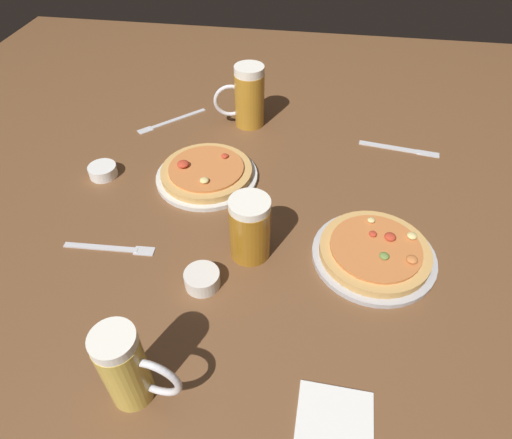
# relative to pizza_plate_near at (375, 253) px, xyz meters

# --- Properties ---
(ground_plane) EXTENTS (2.40, 2.40, 0.03)m
(ground_plane) POSITION_rel_pizza_plate_near_xyz_m (-0.27, 0.06, -0.03)
(ground_plane) COLOR brown
(pizza_plate_near) EXTENTS (0.27, 0.27, 0.05)m
(pizza_plate_near) POSITION_rel_pizza_plate_near_xyz_m (0.00, 0.00, 0.00)
(pizza_plate_near) COLOR #B2B2B7
(pizza_plate_near) RESTS_ON ground_plane
(pizza_plate_far) EXTENTS (0.26, 0.26, 0.05)m
(pizza_plate_far) POSITION_rel_pizza_plate_near_xyz_m (-0.42, 0.21, -0.00)
(pizza_plate_far) COLOR silver
(pizza_plate_far) RESTS_ON ground_plane
(beer_mug_dark) EXTENTS (0.10, 0.13, 0.15)m
(beer_mug_dark) POSITION_rel_pizza_plate_near_xyz_m (-0.27, -0.02, 0.06)
(beer_mug_dark) COLOR #9E6619
(beer_mug_dark) RESTS_ON ground_plane
(beer_mug_amber) EXTENTS (0.13, 0.07, 0.17)m
(beer_mug_amber) POSITION_rel_pizza_plate_near_xyz_m (-0.40, -0.36, 0.07)
(beer_mug_amber) COLOR gold
(beer_mug_amber) RESTS_ON ground_plane
(beer_mug_pale) EXTENTS (0.15, 0.09, 0.18)m
(beer_mug_pale) POSITION_rel_pizza_plate_near_xyz_m (-0.36, 0.50, 0.07)
(beer_mug_pale) COLOR #B27A23
(beer_mug_pale) RESTS_ON ground_plane
(ramekin_sauce) EXTENTS (0.07, 0.07, 0.03)m
(ramekin_sauce) POSITION_rel_pizza_plate_near_xyz_m (-0.69, 0.18, -0.00)
(ramekin_sauce) COLOR white
(ramekin_sauce) RESTS_ON ground_plane
(ramekin_butter) EXTENTS (0.07, 0.07, 0.03)m
(ramekin_butter) POSITION_rel_pizza_plate_near_xyz_m (-0.35, -0.13, 0.00)
(ramekin_butter) COLOR silver
(ramekin_butter) RESTS_ON ground_plane
(napkin_folded) EXTENTS (0.13, 0.11, 0.01)m
(napkin_folded) POSITION_rel_pizza_plate_near_xyz_m (-0.07, -0.36, -0.01)
(napkin_folded) COLOR white
(napkin_folded) RESTS_ON ground_plane
(fork_left) EXTENTS (0.20, 0.03, 0.01)m
(fork_left) POSITION_rel_pizza_plate_near_xyz_m (-0.57, -0.06, -0.01)
(fork_left) COLOR silver
(fork_left) RESTS_ON ground_plane
(knife_right) EXTENTS (0.22, 0.05, 0.01)m
(knife_right) POSITION_rel_pizza_plate_near_xyz_m (0.09, 0.43, -0.01)
(knife_right) COLOR silver
(knife_right) RESTS_ON ground_plane
(fork_spare) EXTENTS (0.18, 0.17, 0.01)m
(fork_spare) POSITION_rel_pizza_plate_near_xyz_m (-0.60, 0.47, -0.01)
(fork_spare) COLOR silver
(fork_spare) RESTS_ON ground_plane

